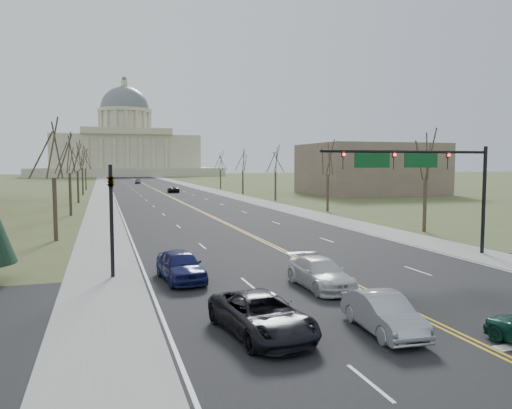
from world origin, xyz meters
TOP-DOWN VIEW (x-y plane):
  - ground at (0.00, 0.00)m, footprint 600.00×600.00m
  - road at (0.00, 110.00)m, footprint 20.00×380.00m
  - cross_road at (0.00, 6.00)m, footprint 120.00×14.00m
  - sidewalk_left at (-12.00, 110.00)m, footprint 4.00×380.00m
  - sidewalk_right at (12.00, 110.00)m, footprint 4.00×380.00m
  - center_line at (0.00, 110.00)m, footprint 0.42×380.00m
  - edge_line_left at (-9.80, 110.00)m, footprint 0.15×380.00m
  - edge_line_right at (9.80, 110.00)m, footprint 0.15×380.00m
  - capitol at (0.00, 249.91)m, footprint 90.00×60.00m
  - signal_mast at (7.45, 13.50)m, footprint 12.12×0.44m
  - signal_left at (-11.50, 13.50)m, footprint 0.32×0.36m
  - tree_r_0 at (15.50, 24.00)m, footprint 3.74×3.74m
  - tree_l_0 at (-15.50, 28.00)m, footprint 3.96×3.96m
  - tree_r_1 at (15.50, 44.00)m, footprint 3.74×3.74m
  - tree_l_1 at (-15.50, 48.00)m, footprint 3.96×3.96m
  - tree_r_2 at (15.50, 64.00)m, footprint 3.74×3.74m
  - tree_l_2 at (-15.50, 68.00)m, footprint 3.96×3.96m
  - tree_r_3 at (15.50, 84.00)m, footprint 3.74×3.74m
  - tree_l_3 at (-15.50, 88.00)m, footprint 3.96×3.96m
  - tree_r_4 at (15.50, 104.00)m, footprint 3.74×3.74m
  - tree_l_4 at (-15.50, 108.00)m, footprint 3.96×3.96m
  - bldg_right_mass at (40.00, 76.00)m, footprint 25.00×20.00m
  - car_sb_inner_lead at (-2.42, 1.54)m, footprint 1.71×4.30m
  - car_sb_outer_lead at (-6.68, 2.51)m, footprint 3.11×5.51m
  - car_sb_inner_second at (-1.88, 8.12)m, footprint 2.11×4.96m
  - car_sb_outer_second at (-8.16, 11.58)m, footprint 2.34×4.87m
  - car_far_nb at (2.39, 91.61)m, footprint 2.41×4.89m
  - car_far_sb at (-1.55, 141.03)m, footprint 2.12×4.36m

SIDE VIEW (x-z plane):
  - ground at x=0.00m, z-range 0.00..0.00m
  - road at x=0.00m, z-range 0.00..0.01m
  - cross_road at x=0.00m, z-range 0.00..0.01m
  - sidewalk_left at x=-12.00m, z-range 0.00..0.03m
  - sidewalk_right at x=12.00m, z-range 0.00..0.03m
  - center_line at x=0.00m, z-range 0.01..0.02m
  - edge_line_left at x=-9.80m, z-range 0.01..0.02m
  - edge_line_right at x=9.80m, z-range 0.01..0.02m
  - car_far_nb at x=2.39m, z-range 0.01..1.35m
  - car_sb_inner_lead at x=-2.42m, z-range 0.01..1.41m
  - car_sb_inner_second at x=-1.88m, z-range 0.01..1.44m
  - car_far_sb at x=-1.55m, z-range 0.01..1.45m
  - car_sb_outer_lead at x=-6.68m, z-range 0.01..1.47m
  - car_sb_outer_second at x=-8.16m, z-range 0.01..1.62m
  - signal_left at x=-11.50m, z-range 0.71..6.71m
  - bldg_right_mass at x=40.00m, z-range 0.00..10.00m
  - signal_mast at x=7.45m, z-range 2.16..9.36m
  - tree_r_0 at x=15.50m, z-range 2.30..10.80m
  - tree_r_1 at x=15.50m, z-range 2.30..10.80m
  - tree_r_2 at x=15.50m, z-range 2.30..10.80m
  - tree_r_3 at x=15.50m, z-range 2.30..10.80m
  - tree_r_4 at x=15.50m, z-range 2.30..10.80m
  - tree_l_0 at x=-15.50m, z-range 2.44..11.44m
  - tree_l_1 at x=-15.50m, z-range 2.44..11.44m
  - tree_l_2 at x=-15.50m, z-range 2.44..11.44m
  - tree_l_3 at x=-15.50m, z-range 2.44..11.44m
  - tree_l_4 at x=-15.50m, z-range 2.44..11.44m
  - capitol at x=0.00m, z-range -10.80..39.20m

